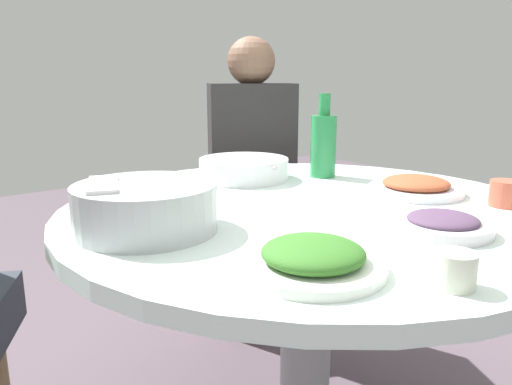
{
  "coord_description": "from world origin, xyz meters",
  "views": [
    {
      "loc": [
        -0.83,
        -0.83,
        1.06
      ],
      "look_at": [
        -0.08,
        0.1,
        0.78
      ],
      "focal_mm": 34.61,
      "sensor_mm": 36.0,
      "label": 1
    }
  ],
  "objects_px": {
    "dish_eggplant": "(443,224)",
    "tea_cup_side": "(455,270)",
    "green_bottle": "(323,144)",
    "soup_bowl": "(244,169)",
    "rice_bowl": "(145,206)",
    "dish_greens": "(313,259)",
    "diner_left": "(251,149)",
    "dish_stirfry": "(416,187)",
    "tea_cup_near": "(506,194)",
    "round_dining_table": "(308,250)",
    "stool_for_diner_left": "(252,273)"
  },
  "relations": [
    {
      "from": "dish_eggplant",
      "to": "tea_cup_side",
      "type": "height_order",
      "value": "tea_cup_side"
    },
    {
      "from": "green_bottle",
      "to": "soup_bowl",
      "type": "bearing_deg",
      "value": 151.13
    },
    {
      "from": "rice_bowl",
      "to": "dish_eggplant",
      "type": "xyz_separation_m",
      "value": [
        0.46,
        -0.38,
        -0.03
      ]
    },
    {
      "from": "dish_greens",
      "to": "diner_left",
      "type": "xyz_separation_m",
      "value": [
        0.7,
        1.06,
        -0.0
      ]
    },
    {
      "from": "dish_stirfry",
      "to": "green_bottle",
      "type": "xyz_separation_m",
      "value": [
        -0.02,
        0.32,
        0.08
      ]
    },
    {
      "from": "diner_left",
      "to": "green_bottle",
      "type": "bearing_deg",
      "value": -103.14
    },
    {
      "from": "dish_greens",
      "to": "dish_stirfry",
      "type": "relative_size",
      "value": 0.95
    },
    {
      "from": "rice_bowl",
      "to": "tea_cup_near",
      "type": "relative_size",
      "value": 3.84
    },
    {
      "from": "green_bottle",
      "to": "diner_left",
      "type": "relative_size",
      "value": 0.34
    },
    {
      "from": "round_dining_table",
      "to": "rice_bowl",
      "type": "distance_m",
      "value": 0.44
    },
    {
      "from": "tea_cup_near",
      "to": "dish_stirfry",
      "type": "bearing_deg",
      "value": 103.79
    },
    {
      "from": "diner_left",
      "to": "stool_for_diner_left",
      "type": "bearing_deg",
      "value": 0.0
    },
    {
      "from": "dish_greens",
      "to": "dish_eggplant",
      "type": "bearing_deg",
      "value": -3.02
    },
    {
      "from": "green_bottle",
      "to": "stool_for_diner_left",
      "type": "height_order",
      "value": "green_bottle"
    },
    {
      "from": "dish_greens",
      "to": "green_bottle",
      "type": "xyz_separation_m",
      "value": [
        0.58,
        0.54,
        0.08
      ]
    },
    {
      "from": "rice_bowl",
      "to": "tea_cup_side",
      "type": "bearing_deg",
      "value": -66.84
    },
    {
      "from": "round_dining_table",
      "to": "tea_cup_side",
      "type": "height_order",
      "value": "tea_cup_side"
    },
    {
      "from": "round_dining_table",
      "to": "green_bottle",
      "type": "relative_size",
      "value": 4.66
    },
    {
      "from": "green_bottle",
      "to": "tea_cup_near",
      "type": "distance_m",
      "value": 0.55
    },
    {
      "from": "round_dining_table",
      "to": "diner_left",
      "type": "xyz_separation_m",
      "value": [
        0.41,
        0.75,
        0.14
      ]
    },
    {
      "from": "dish_eggplant",
      "to": "tea_cup_side",
      "type": "xyz_separation_m",
      "value": [
        -0.23,
        -0.16,
        0.01
      ]
    },
    {
      "from": "dish_eggplant",
      "to": "stool_for_diner_left",
      "type": "distance_m",
      "value": 1.25
    },
    {
      "from": "dish_stirfry",
      "to": "diner_left",
      "type": "distance_m",
      "value": 0.85
    },
    {
      "from": "dish_stirfry",
      "to": "stool_for_diner_left",
      "type": "xyz_separation_m",
      "value": [
        0.1,
        0.84,
        -0.54
      ]
    },
    {
      "from": "dish_stirfry",
      "to": "tea_cup_side",
      "type": "height_order",
      "value": "tea_cup_side"
    },
    {
      "from": "round_dining_table",
      "to": "rice_bowl",
      "type": "xyz_separation_m",
      "value": [
        -0.4,
        0.06,
        0.17
      ]
    },
    {
      "from": "dish_eggplant",
      "to": "soup_bowl",
      "type": "bearing_deg",
      "value": 89.03
    },
    {
      "from": "round_dining_table",
      "to": "stool_for_diner_left",
      "type": "bearing_deg",
      "value": 61.47
    },
    {
      "from": "dish_greens",
      "to": "tea_cup_side",
      "type": "xyz_separation_m",
      "value": [
        0.12,
        -0.18,
        0.01
      ]
    },
    {
      "from": "dish_greens",
      "to": "tea_cup_side",
      "type": "distance_m",
      "value": 0.21
    },
    {
      "from": "dish_stirfry",
      "to": "green_bottle",
      "type": "relative_size",
      "value": 0.96
    },
    {
      "from": "round_dining_table",
      "to": "rice_bowl",
      "type": "height_order",
      "value": "rice_bowl"
    },
    {
      "from": "round_dining_table",
      "to": "tea_cup_near",
      "type": "bearing_deg",
      "value": -39.95
    },
    {
      "from": "round_dining_table",
      "to": "dish_eggplant",
      "type": "bearing_deg",
      "value": -80.35
    },
    {
      "from": "round_dining_table",
      "to": "dish_eggplant",
      "type": "relative_size",
      "value": 6.21
    },
    {
      "from": "dish_greens",
      "to": "tea_cup_near",
      "type": "xyz_separation_m",
      "value": [
        0.66,
        0.0,
        0.01
      ]
    },
    {
      "from": "rice_bowl",
      "to": "round_dining_table",
      "type": "bearing_deg",
      "value": -8.4
    },
    {
      "from": "round_dining_table",
      "to": "green_bottle",
      "type": "xyz_separation_m",
      "value": [
        0.29,
        0.23,
        0.22
      ]
    },
    {
      "from": "dish_stirfry",
      "to": "dish_eggplant",
      "type": "relative_size",
      "value": 1.28
    },
    {
      "from": "dish_stirfry",
      "to": "green_bottle",
      "type": "height_order",
      "value": "green_bottle"
    },
    {
      "from": "soup_bowl",
      "to": "tea_cup_near",
      "type": "height_order",
      "value": "soup_bowl"
    },
    {
      "from": "dish_eggplant",
      "to": "round_dining_table",
      "type": "bearing_deg",
      "value": 99.65
    },
    {
      "from": "dish_greens",
      "to": "dish_eggplant",
      "type": "height_order",
      "value": "dish_greens"
    },
    {
      "from": "tea_cup_side",
      "to": "stool_for_diner_left",
      "type": "bearing_deg",
      "value": 64.73
    },
    {
      "from": "dish_stirfry",
      "to": "tea_cup_side",
      "type": "relative_size",
      "value": 3.95
    },
    {
      "from": "round_dining_table",
      "to": "soup_bowl",
      "type": "xyz_separation_m",
      "value": [
        0.07,
        0.35,
        0.15
      ]
    },
    {
      "from": "dish_stirfry",
      "to": "diner_left",
      "type": "bearing_deg",
      "value": 83.43
    },
    {
      "from": "soup_bowl",
      "to": "tea_cup_side",
      "type": "height_order",
      "value": "soup_bowl"
    },
    {
      "from": "green_bottle",
      "to": "tea_cup_near",
      "type": "xyz_separation_m",
      "value": [
        0.08,
        -0.53,
        -0.07
      ]
    },
    {
      "from": "dish_stirfry",
      "to": "tea_cup_side",
      "type": "distance_m",
      "value": 0.62
    }
  ]
}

